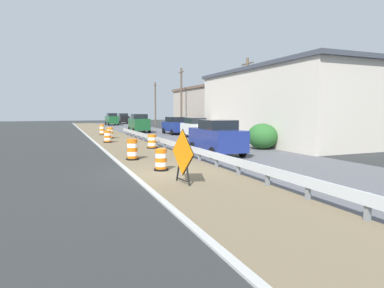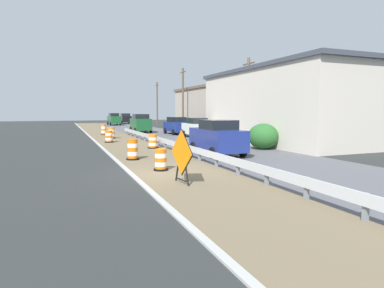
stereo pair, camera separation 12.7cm
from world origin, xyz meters
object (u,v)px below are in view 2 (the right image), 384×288
at_px(traffic_barrel_mid, 153,142).
at_px(utility_pole_near, 248,98).
at_px(car_trailing_near_lane, 177,126).
at_px(car_lead_near_lane, 114,119).
at_px(utility_pole_mid, 183,99).
at_px(traffic_barrel_nearest, 161,161).
at_px(traffic_barrel_far, 111,133).
at_px(car_trailing_far_lane, 217,137).
at_px(traffic_barrel_farther, 109,137).
at_px(traffic_barrel_close, 133,150).
at_px(car_mid_far_lane, 125,118).
at_px(traffic_barrel_farthest, 104,130).
at_px(car_distant_a, 197,128).
at_px(car_lead_far_lane, 141,123).
at_px(utility_pole_far, 157,103).
at_px(warning_sign_diamond, 182,154).

height_order(traffic_barrel_mid, utility_pole_near, utility_pole_near).
bearing_deg(utility_pole_near, car_trailing_near_lane, 106.29).
height_order(car_lead_near_lane, utility_pole_mid, utility_pole_mid).
xyz_separation_m(traffic_barrel_mid, car_lead_near_lane, (3.01, 38.97, 0.66)).
distance_m(traffic_barrel_nearest, traffic_barrel_far, 17.96).
bearing_deg(car_trailing_far_lane, utility_pole_mid, -13.00).
height_order(traffic_barrel_far, traffic_barrel_farther, traffic_barrel_far).
distance_m(traffic_barrel_close, car_trailing_far_lane, 5.21).
distance_m(traffic_barrel_close, car_mid_far_lane, 50.84).
height_order(traffic_barrel_farthest, car_distant_a, car_distant_a).
bearing_deg(traffic_barrel_farther, car_lead_far_lane, 65.30).
height_order(car_lead_near_lane, car_distant_a, car_lead_near_lane).
bearing_deg(car_lead_near_lane, utility_pole_mid, -167.76).
height_order(car_distant_a, utility_pole_near, utility_pole_near).
bearing_deg(car_trailing_near_lane, traffic_barrel_nearest, -22.74).
height_order(traffic_barrel_mid, car_trailing_far_lane, car_trailing_far_lane).
distance_m(traffic_barrel_close, car_lead_near_lane, 44.17).
xyz_separation_m(traffic_barrel_mid, car_lead_far_lane, (3.00, 16.98, 0.68)).
height_order(traffic_barrel_far, car_lead_near_lane, car_lead_near_lane).
distance_m(traffic_barrel_close, car_lead_far_lane, 22.51).
height_order(car_mid_far_lane, utility_pole_mid, utility_pole_mid).
distance_m(car_distant_a, utility_pole_far, 25.26).
height_order(traffic_barrel_close, car_mid_far_lane, car_mid_far_lane).
distance_m(car_trailing_near_lane, utility_pole_mid, 5.81).
distance_m(traffic_barrel_farthest, car_lead_near_lane, 24.94).
height_order(traffic_barrel_far, car_mid_far_lane, car_mid_far_lane).
height_order(traffic_barrel_close, traffic_barrel_far, traffic_barrel_close).
relative_size(warning_sign_diamond, traffic_barrel_far, 1.88).
relative_size(warning_sign_diamond, utility_pole_far, 0.27).
bearing_deg(car_lead_far_lane, traffic_barrel_close, 166.05).
bearing_deg(warning_sign_diamond, traffic_barrel_farther, -94.91).
distance_m(traffic_barrel_mid, utility_pole_mid, 19.33).
height_order(car_mid_far_lane, utility_pole_far, utility_pole_far).
relative_size(traffic_barrel_farthest, car_distant_a, 0.26).
bearing_deg(traffic_barrel_nearest, traffic_barrel_farther, 91.69).
bearing_deg(car_lead_far_lane, warning_sign_diamond, 170.09).
xyz_separation_m(car_trailing_far_lane, utility_pole_mid, (5.75, 21.59, 3.10)).
xyz_separation_m(warning_sign_diamond, car_distant_a, (8.35, 18.54, -0.08)).
bearing_deg(traffic_barrel_farther, utility_pole_near, -14.56).
relative_size(traffic_barrel_mid, car_trailing_far_lane, 0.20).
relative_size(traffic_barrel_far, car_lead_near_lane, 0.24).
distance_m(traffic_barrel_farthest, utility_pole_mid, 11.10).
distance_m(traffic_barrel_farthest, car_distant_a, 10.87).
height_order(traffic_barrel_farthest, car_trailing_near_lane, car_trailing_near_lane).
distance_m(traffic_barrel_farthest, car_mid_far_lane, 31.75).
bearing_deg(car_lead_near_lane, traffic_barrel_close, 171.17).
distance_m(car_trailing_far_lane, utility_pole_near, 9.91).
bearing_deg(car_distant_a, utility_pole_far, 173.21).
height_order(traffic_barrel_nearest, car_trailing_near_lane, car_trailing_near_lane).
height_order(traffic_barrel_close, car_lead_near_lane, car_lead_near_lane).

